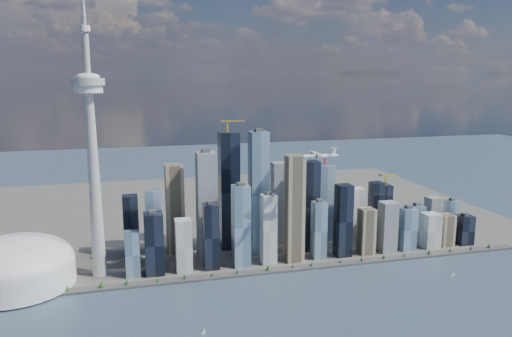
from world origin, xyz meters
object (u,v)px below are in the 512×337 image
object	(u,v)px
airplane	(320,156)
sailboat_east	(453,275)
needle_tower	(92,150)
dome_stadium	(15,265)
sailboat_west	(204,332)

from	to	relation	value
airplane	sailboat_east	size ratio (longest dim) A/B	7.30
needle_tower	dome_stadium	distance (m)	241.40
needle_tower	airplane	world-z (taller)	needle_tower
dome_stadium	airplane	xyz separation A→B (m)	(529.89, -86.52, 186.12)
dome_stadium	sailboat_west	bearing A→B (deg)	-39.70
needle_tower	sailboat_east	xyz separation A→B (m)	(632.40, -164.11, -232.70)
needle_tower	airplane	size ratio (longest dim) A/B	7.70
airplane	needle_tower	bearing A→B (deg)	168.05
airplane	sailboat_west	distance (m)	360.58
sailboat_east	dome_stadium	bearing A→B (deg)	-179.93
airplane	sailboat_west	bearing A→B (deg)	-144.31
needle_tower	sailboat_west	size ratio (longest dim) A/B	58.97
dome_stadium	airplane	world-z (taller)	airplane
dome_stadium	sailboat_east	size ratio (longest dim) A/B	20.41
airplane	sailboat_west	size ratio (longest dim) A/B	7.66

